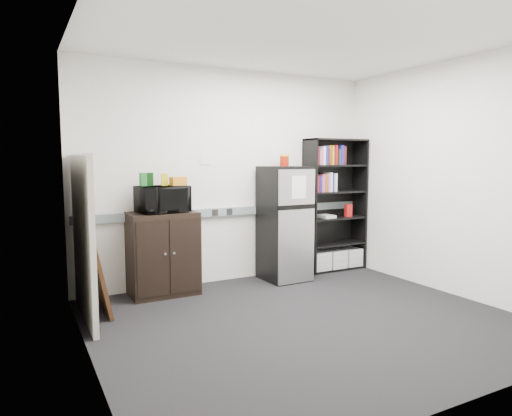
{
  "coord_description": "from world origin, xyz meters",
  "views": [
    {
      "loc": [
        -2.46,
        -3.59,
        1.57
      ],
      "look_at": [
        -0.08,
        0.9,
        1.02
      ],
      "focal_mm": 32.0,
      "sensor_mm": 36.0,
      "label": 1
    }
  ],
  "objects_px": {
    "cabinet": "(163,254)",
    "refrigerator": "(285,223)",
    "cubicle_partition": "(83,237)",
    "microwave": "(162,199)",
    "bookshelf": "(335,206)"
  },
  "relations": [
    {
      "from": "microwave",
      "to": "refrigerator",
      "type": "distance_m",
      "value": 1.64
    },
    {
      "from": "bookshelf",
      "to": "cubicle_partition",
      "type": "xyz_separation_m",
      "value": [
        -3.43,
        -0.49,
        -0.1
      ]
    },
    {
      "from": "microwave",
      "to": "cubicle_partition",
      "type": "bearing_deg",
      "value": -164.55
    },
    {
      "from": "refrigerator",
      "to": "bookshelf",
      "type": "bearing_deg",
      "value": 7.94
    },
    {
      "from": "cabinet",
      "to": "refrigerator",
      "type": "height_order",
      "value": "refrigerator"
    },
    {
      "from": "cubicle_partition",
      "to": "cabinet",
      "type": "height_order",
      "value": "cubicle_partition"
    },
    {
      "from": "microwave",
      "to": "bookshelf",
      "type": "bearing_deg",
      "value": -6.58
    },
    {
      "from": "cubicle_partition",
      "to": "refrigerator",
      "type": "bearing_deg",
      "value": 7.72
    },
    {
      "from": "bookshelf",
      "to": "cubicle_partition",
      "type": "relative_size",
      "value": 1.14
    },
    {
      "from": "cabinet",
      "to": "refrigerator",
      "type": "relative_size",
      "value": 0.65
    },
    {
      "from": "cabinet",
      "to": "microwave",
      "type": "bearing_deg",
      "value": -90.0
    },
    {
      "from": "cubicle_partition",
      "to": "cabinet",
      "type": "distance_m",
      "value": 1.06
    },
    {
      "from": "cabinet",
      "to": "microwave",
      "type": "xyz_separation_m",
      "value": [
        0.0,
        -0.02,
        0.63
      ]
    },
    {
      "from": "bookshelf",
      "to": "refrigerator",
      "type": "bearing_deg",
      "value": -171.01
    },
    {
      "from": "cabinet",
      "to": "refrigerator",
      "type": "xyz_separation_m",
      "value": [
        1.6,
        -0.08,
        0.26
      ]
    }
  ]
}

